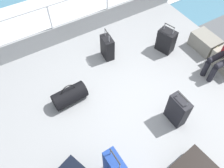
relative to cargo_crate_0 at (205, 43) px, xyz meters
The scene contains 9 objects.
ground_plane 2.16m from the cargo_crate_0, 81.96° to the right, with size 4.40×5.20×0.06m, color #939699.
gunwale_port 2.83m from the cargo_crate_0, 131.36° to the right, with size 0.06×5.20×0.45m, color #939699.
railing_port 2.89m from the cargo_crate_0, 131.36° to the right, with size 0.04×4.20×1.02m.
sea_wake 3.96m from the cargo_crate_0, 147.23° to the right, with size 12.00×12.00×0.01m.
cargo_crate_0 is the anchor object (origin of this frame).
suitcase_2 0.89m from the cargo_crate_0, 118.58° to the right, with size 0.43×0.35×0.68m.
suitcase_3 2.19m from the cargo_crate_0, 114.48° to the right, with size 0.36×0.23×0.69m.
suitcase_5 2.07m from the cargo_crate_0, 58.64° to the right, with size 0.37×0.20×0.71m.
duffel_bag 3.20m from the cargo_crate_0, 94.48° to the right, with size 0.35×0.65×0.46m.
Camera 1 is at (1.91, -1.62, 3.67)m, focal length 36.57 mm.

